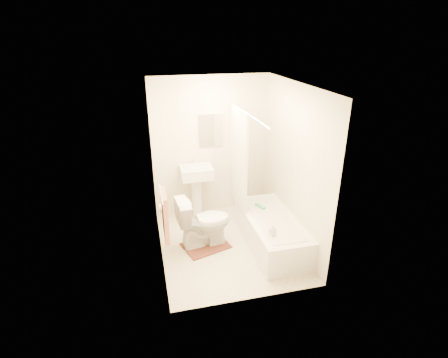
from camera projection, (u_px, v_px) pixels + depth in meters
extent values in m
plane|color=beige|center=(228.00, 245.00, 5.37)|extent=(2.40, 2.40, 0.00)
plane|color=white|center=(229.00, 85.00, 4.43)|extent=(2.40, 2.40, 0.00)
cube|color=beige|center=(211.00, 147.00, 5.97)|extent=(2.00, 0.02, 2.40)
cube|color=beige|center=(156.00, 179.00, 4.68)|extent=(0.02, 2.40, 2.40)
cube|color=beige|center=(294.00, 167.00, 5.12)|extent=(0.02, 2.40, 2.40)
cube|color=white|center=(211.00, 130.00, 5.83)|extent=(0.40, 0.03, 0.55)
cylinder|color=silver|center=(248.00, 114.00, 4.74)|extent=(0.03, 1.70, 0.03)
cube|color=silver|center=(239.00, 158.00, 5.40)|extent=(0.04, 0.80, 1.55)
cylinder|color=silver|center=(161.00, 194.00, 4.51)|extent=(0.02, 0.60, 0.02)
cube|color=#CC7266|center=(165.00, 215.00, 4.64)|extent=(0.06, 0.45, 0.66)
cylinder|color=white|center=(163.00, 208.00, 5.00)|extent=(0.11, 0.12, 0.12)
imported|color=white|center=(204.00, 222.00, 5.23)|extent=(0.85, 0.53, 0.79)
cube|color=#4C2620|center=(206.00, 246.00, 5.34)|extent=(0.78, 0.67, 0.02)
imported|color=silver|center=(273.00, 230.00, 4.75)|extent=(0.10, 0.10, 0.17)
cube|color=#3FBB6C|center=(260.00, 206.00, 5.53)|extent=(0.13, 0.21, 0.04)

